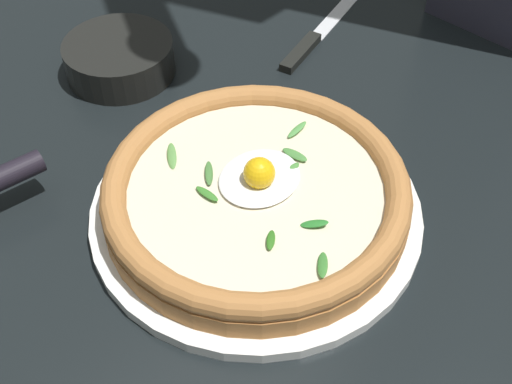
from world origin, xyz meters
The scene contains 5 objects.
ground_plane centered at (0.00, 0.00, -0.01)m, with size 2.40×2.40×0.03m, color black.
pizza_plate centered at (-0.01, -0.01, 0.01)m, with size 0.31×0.31×0.01m, color white.
pizza centered at (-0.01, -0.01, 0.03)m, with size 0.28×0.28×0.05m.
side_bowl centered at (-0.06, -0.27, 0.02)m, with size 0.13×0.13×0.04m, color black.
table_knife centered at (-0.27, -0.15, 0.00)m, with size 0.23×0.07×0.01m.
Camera 1 is at (0.29, 0.27, 0.47)m, focal length 46.06 mm.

